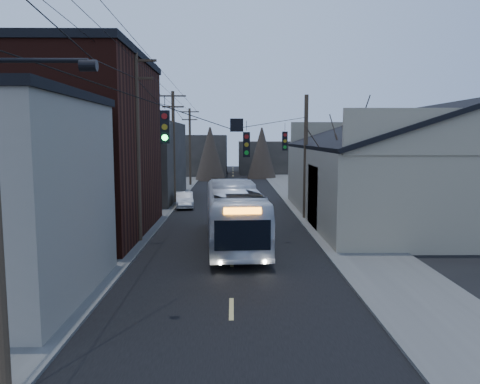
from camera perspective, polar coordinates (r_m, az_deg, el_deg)
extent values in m
cube|color=black|center=(37.29, -0.91, -2.02)|extent=(9.00, 110.00, 0.02)
cube|color=#474744|center=(37.86, -10.80, -1.93)|extent=(4.00, 110.00, 0.12)
cube|color=#474744|center=(37.83, 8.99, -1.90)|extent=(4.00, 110.00, 0.12)
cube|color=black|center=(28.70, -21.44, 4.93)|extent=(10.00, 12.00, 10.00)
cube|color=#2E2A25|center=(43.97, -13.41, 3.69)|extent=(9.00, 14.00, 7.00)
cube|color=gray|center=(34.53, 21.19, 1.00)|extent=(16.00, 20.00, 5.00)
cube|color=black|center=(33.10, 14.97, 7.59)|extent=(8.16, 20.60, 2.86)
cube|color=#2E2A25|center=(72.17, -5.65, 4.53)|extent=(10.00, 12.00, 6.00)
cube|color=#2E2A25|center=(77.24, 4.35, 4.31)|extent=(12.00, 14.00, 5.00)
cone|color=black|center=(27.70, 12.62, 2.29)|extent=(0.40, 0.40, 7.20)
cylinder|color=#382B1E|center=(25.39, -12.39, 5.07)|extent=(0.28, 0.28, 10.00)
cube|color=#382B1E|center=(25.69, -12.65, 15.38)|extent=(2.20, 0.12, 0.12)
cylinder|color=#382B1E|center=(40.20, -8.09, 5.33)|extent=(0.28, 0.28, 9.50)
cube|color=#382B1E|center=(40.34, -8.20, 11.52)|extent=(2.20, 0.12, 0.12)
cylinder|color=#382B1E|center=(55.11, -6.11, 5.44)|extent=(0.28, 0.28, 9.00)
cube|color=#382B1E|center=(55.18, -6.17, 9.70)|extent=(2.20, 0.12, 0.12)
cylinder|color=#382B1E|center=(32.27, 8.00, 4.13)|extent=(0.28, 0.28, 8.50)
cube|color=black|center=(14.52, -9.11, 7.83)|extent=(0.28, 0.20, 1.00)
cube|color=black|center=(18.87, 0.79, 5.80)|extent=(0.28, 0.20, 1.00)
cube|color=black|center=(25.01, 5.48, 6.21)|extent=(0.28, 0.20, 1.00)
imported|color=silver|center=(24.79, -0.75, -2.71)|extent=(3.39, 11.63, 3.20)
imported|color=#B5B8BD|center=(37.99, -6.78, -0.96)|extent=(1.81, 3.96, 1.26)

